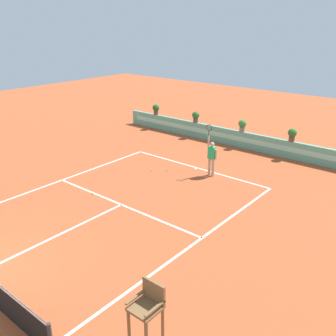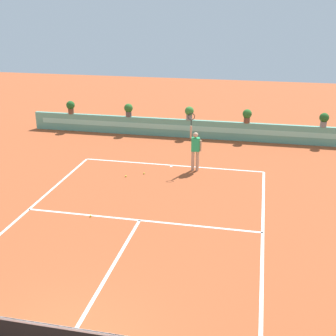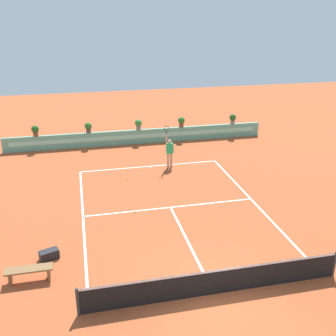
{
  "view_description": "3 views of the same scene",
  "coord_description": "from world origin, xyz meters",
  "px_view_note": "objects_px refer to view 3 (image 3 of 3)",
  "views": [
    {
      "loc": [
        10.59,
        -3.35,
        7.23
      ],
      "look_at": [
        0.45,
        8.94,
        1.0
      ],
      "focal_mm": 40.6,
      "sensor_mm": 36.0,
      "label": 1
    },
    {
      "loc": [
        3.7,
        -6.36,
        6.94
      ],
      "look_at": [
        0.45,
        8.94,
        1.0
      ],
      "focal_mm": 46.7,
      "sensor_mm": 36.0,
      "label": 2
    },
    {
      "loc": [
        -3.89,
        -10.2,
        8.84
      ],
      "look_at": [
        0.45,
        8.94,
        1.0
      ],
      "focal_mm": 42.82,
      "sensor_mm": 36.0,
      "label": 3
    }
  ],
  "objects_px": {
    "tennis_ball_by_sideline": "(137,175)",
    "potted_plant_right": "(181,121)",
    "potted_plant_far_right": "(233,118)",
    "potted_plant_left": "(88,127)",
    "potted_plant_centre": "(138,124)",
    "bench_courtside": "(29,272)",
    "tennis_ball_mid_court": "(127,180)",
    "tennis_player": "(170,151)",
    "tennis_ball_near_baseline": "(135,212)",
    "potted_plant_far_left": "(35,130)",
    "gear_bag": "(49,255)"
  },
  "relations": [
    {
      "from": "gear_bag",
      "to": "potted_plant_far_left",
      "type": "xyz_separation_m",
      "value": [
        -1.36,
        13.08,
        1.23
      ]
    },
    {
      "from": "tennis_ball_near_baseline",
      "to": "potted_plant_left",
      "type": "height_order",
      "value": "potted_plant_left"
    },
    {
      "from": "potted_plant_far_right",
      "to": "potted_plant_left",
      "type": "height_order",
      "value": "same"
    },
    {
      "from": "bench_courtside",
      "to": "potted_plant_right",
      "type": "bearing_deg",
      "value": 57.41
    },
    {
      "from": "bench_courtside",
      "to": "tennis_ball_mid_court",
      "type": "xyz_separation_m",
      "value": [
        4.4,
        8.0,
        -0.34
      ]
    },
    {
      "from": "gear_bag",
      "to": "tennis_ball_near_baseline",
      "type": "relative_size",
      "value": 10.29
    },
    {
      "from": "bench_courtside",
      "to": "gear_bag",
      "type": "height_order",
      "value": "bench_courtside"
    },
    {
      "from": "potted_plant_right",
      "to": "tennis_player",
      "type": "bearing_deg",
      "value": -112.07
    },
    {
      "from": "potted_plant_centre",
      "to": "potted_plant_far_left",
      "type": "relative_size",
      "value": 1.0
    },
    {
      "from": "potted_plant_right",
      "to": "potted_plant_far_left",
      "type": "xyz_separation_m",
      "value": [
        -9.91,
        0.0,
        0.0
      ]
    },
    {
      "from": "tennis_player",
      "to": "tennis_ball_mid_court",
      "type": "relative_size",
      "value": 38.01
    },
    {
      "from": "gear_bag",
      "to": "potted_plant_left",
      "type": "xyz_separation_m",
      "value": [
        2.07,
        13.08,
        1.23
      ]
    },
    {
      "from": "potted_plant_right",
      "to": "potted_plant_far_left",
      "type": "distance_m",
      "value": 9.91
    },
    {
      "from": "tennis_player",
      "to": "potted_plant_far_right",
      "type": "xyz_separation_m",
      "value": [
        5.85,
        4.92,
        0.36
      ]
    },
    {
      "from": "tennis_ball_mid_court",
      "to": "potted_plant_right",
      "type": "xyz_separation_m",
      "value": [
        4.74,
        6.3,
        1.38
      ]
    },
    {
      "from": "potted_plant_right",
      "to": "potted_plant_centre",
      "type": "relative_size",
      "value": 1.0
    },
    {
      "from": "tennis_ball_near_baseline",
      "to": "potted_plant_left",
      "type": "distance_m",
      "value": 10.32
    },
    {
      "from": "tennis_ball_by_sideline",
      "to": "potted_plant_far_left",
      "type": "xyz_separation_m",
      "value": [
        -5.84,
        5.81,
        1.38
      ]
    },
    {
      "from": "tennis_ball_near_baseline",
      "to": "potted_plant_right",
      "type": "distance_m",
      "value": 11.28
    },
    {
      "from": "tennis_ball_by_sideline",
      "to": "bench_courtside",
      "type": "bearing_deg",
      "value": -120.86
    },
    {
      "from": "tennis_player",
      "to": "potted_plant_far_right",
      "type": "relative_size",
      "value": 3.57
    },
    {
      "from": "potted_plant_right",
      "to": "potted_plant_left",
      "type": "bearing_deg",
      "value": 180.0
    },
    {
      "from": "bench_courtside",
      "to": "potted_plant_right",
      "type": "relative_size",
      "value": 2.21
    },
    {
      "from": "tennis_ball_by_sideline",
      "to": "potted_plant_right",
      "type": "bearing_deg",
      "value": 55.0
    },
    {
      "from": "potted_plant_far_left",
      "to": "bench_courtside",
      "type": "bearing_deg",
      "value": -86.91
    },
    {
      "from": "tennis_player",
      "to": "potted_plant_far_left",
      "type": "bearing_deg",
      "value": 148.16
    },
    {
      "from": "tennis_ball_mid_court",
      "to": "tennis_ball_by_sideline",
      "type": "height_order",
      "value": "same"
    },
    {
      "from": "tennis_ball_mid_court",
      "to": "potted_plant_far_left",
      "type": "distance_m",
      "value": 8.26
    },
    {
      "from": "bench_courtside",
      "to": "potted_plant_centre",
      "type": "distance_m",
      "value": 15.57
    },
    {
      "from": "tennis_ball_near_baseline",
      "to": "potted_plant_left",
      "type": "xyz_separation_m",
      "value": [
        -1.64,
        10.09,
        1.38
      ]
    },
    {
      "from": "bench_courtside",
      "to": "potted_plant_right",
      "type": "distance_m",
      "value": 17.0
    },
    {
      "from": "tennis_ball_near_baseline",
      "to": "tennis_player",
      "type": "bearing_deg",
      "value": 61.19
    },
    {
      "from": "tennis_ball_near_baseline",
      "to": "potted_plant_left",
      "type": "relative_size",
      "value": 0.09
    },
    {
      "from": "tennis_ball_by_sideline",
      "to": "potted_plant_centre",
      "type": "xyz_separation_m",
      "value": [
        1.0,
        5.81,
        1.38
      ]
    },
    {
      "from": "tennis_player",
      "to": "tennis_ball_by_sideline",
      "type": "distance_m",
      "value": 2.48
    },
    {
      "from": "tennis_ball_mid_court",
      "to": "potted_plant_right",
      "type": "distance_m",
      "value": 8.0
    },
    {
      "from": "bench_courtside",
      "to": "tennis_ball_mid_court",
      "type": "relative_size",
      "value": 23.53
    },
    {
      "from": "tennis_player",
      "to": "potted_plant_centre",
      "type": "xyz_separation_m",
      "value": [
        -1.08,
        4.92,
        0.36
      ]
    },
    {
      "from": "potted_plant_right",
      "to": "potted_plant_centre",
      "type": "distance_m",
      "value": 3.07
    },
    {
      "from": "tennis_ball_near_baseline",
      "to": "potted_plant_centre",
      "type": "distance_m",
      "value": 10.34
    },
    {
      "from": "tennis_player",
      "to": "tennis_ball_by_sideline",
      "type": "height_order",
      "value": "tennis_player"
    },
    {
      "from": "bench_courtside",
      "to": "potted_plant_far_right",
      "type": "relative_size",
      "value": 2.21
    },
    {
      "from": "gear_bag",
      "to": "potted_plant_right",
      "type": "bearing_deg",
      "value": 56.82
    },
    {
      "from": "tennis_ball_by_sideline",
      "to": "potted_plant_centre",
      "type": "bearing_deg",
      "value": 80.25
    },
    {
      "from": "bench_courtside",
      "to": "tennis_ball_near_baseline",
      "type": "bearing_deg",
      "value": 44.35
    },
    {
      "from": "potted_plant_left",
      "to": "potted_plant_far_left",
      "type": "bearing_deg",
      "value": 180.0
    },
    {
      "from": "bench_courtside",
      "to": "potted_plant_left",
      "type": "height_order",
      "value": "potted_plant_left"
    },
    {
      "from": "tennis_player",
      "to": "potted_plant_left",
      "type": "bearing_deg",
      "value": 132.38
    },
    {
      "from": "tennis_ball_near_baseline",
      "to": "tennis_ball_by_sideline",
      "type": "distance_m",
      "value": 4.35
    },
    {
      "from": "potted_plant_centre",
      "to": "bench_courtside",
      "type": "bearing_deg",
      "value": -113.0
    }
  ]
}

